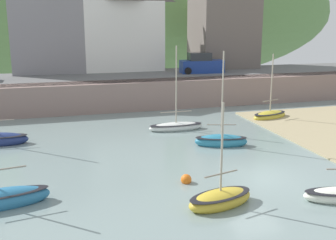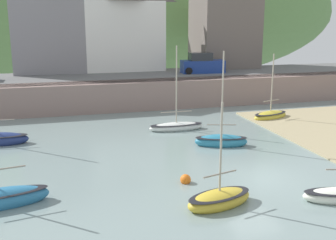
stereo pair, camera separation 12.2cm
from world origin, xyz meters
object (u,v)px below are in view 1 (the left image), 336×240
Objects in this scene: waterfront_building_right at (224,14)px; sailboat_far_left at (220,199)px; sailboat_nearest_shore at (176,126)px; rowboat_small_beached at (270,115)px; dinghy_open_wooden at (221,140)px; mooring_buoy at (186,180)px; waterfront_building_left at (58,18)px; waterfront_building_centre at (122,23)px; parked_car_by_wall at (201,64)px.

waterfront_building_right reaches higher than sailboat_far_left.
rowboat_small_beached is (7.90, 1.22, 0.02)m from sailboat_nearest_shore.
dinghy_open_wooden reaches higher than mooring_buoy.
waterfront_building_left is 1.73× the size of dinghy_open_wooden.
parked_car_by_wall is (6.86, -4.50, -3.85)m from waterfront_building_centre.
waterfront_building_left is 2.40× the size of parked_car_by_wall.
rowboat_small_beached reaches higher than mooring_buoy.
mooring_buoy is at bearing -107.70° from parked_car_by_wall.
waterfront_building_centre is 1.55× the size of sailboat_nearest_shore.
sailboat_nearest_shore is (-10.07, -15.74, -7.68)m from waterfront_building_right.
dinghy_open_wooden reaches higher than sailboat_far_left.
mooring_buoy is at bearing -79.47° from waterfront_building_left.
parked_car_by_wall is 8.31× the size of mooring_buoy.
dinghy_open_wooden is at bearing -66.85° from waterfront_building_left.
sailboat_nearest_shore reaches higher than parked_car_by_wall.
sailboat_nearest_shore is at bearing -65.99° from waterfront_building_left.
dinghy_open_wooden is (3.32, 7.76, 0.03)m from sailboat_far_left.
waterfront_building_left reaches higher than dinghy_open_wooden.
parked_car_by_wall reaches higher than sailboat_far_left.
sailboat_far_left is at bearing -79.32° from waterfront_building_left.
sailboat_far_left is (-11.84, -27.76, -7.65)m from waterfront_building_right.
waterfront_building_centre is 11.01m from waterfront_building_right.
sailboat_far_left is 1.06× the size of parked_car_by_wall.
waterfront_building_left is at bearing 100.53° from mooring_buoy.
mooring_buoy is (-1.45, -25.06, -6.90)m from waterfront_building_centre.
sailboat_nearest_shore is 1.31× the size of sailboat_far_left.
waterfront_building_centre is 2.17× the size of parked_car_by_wall.
rowboat_small_beached is at bearing -58.77° from waterfront_building_centre.
waterfront_building_left is 19.91× the size of mooring_buoy.
mooring_buoy is at bearing -116.36° from waterfront_building_right.
parked_car_by_wall reaches higher than mooring_buoy.
sailboat_nearest_shore reaches higher than dinghy_open_wooden.
sailboat_far_left is (-0.87, -27.76, -6.78)m from waterfront_building_centre.
sailboat_nearest_shore is at bearing -86.72° from waterfront_building_centre.
waterfront_building_centre is at bearing 112.79° from dinghy_open_wooden.
sailboat_nearest_shore is (0.90, -15.74, -6.81)m from waterfront_building_centre.
dinghy_open_wooden is at bearing -101.59° from parked_car_by_wall.
waterfront_building_left reaches higher than sailboat_nearest_shore.
waterfront_building_left is at bearing 85.17° from sailboat_far_left.
sailboat_far_left is (5.24, -27.76, -7.25)m from waterfront_building_left.
parked_car_by_wall is (12.97, -4.50, -4.33)m from waterfront_building_left.
waterfront_building_right is 23.04m from dinghy_open_wooden.
rowboat_small_beached is at bearing -44.24° from waterfront_building_left.
waterfront_building_centre reaches higher than rowboat_small_beached.
waterfront_building_right is at bearing 63.64° from mooring_buoy.
waterfront_building_left is at bearing 165.16° from parked_car_by_wall.
parked_car_by_wall is at bearing 68.00° from mooring_buoy.
rowboat_small_beached is 10.10× the size of mooring_buoy.
parked_car_by_wall is at bearing -33.27° from waterfront_building_centre.
dinghy_open_wooden is 11.54× the size of mooring_buoy.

